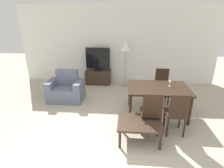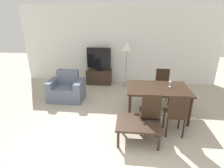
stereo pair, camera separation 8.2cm
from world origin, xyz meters
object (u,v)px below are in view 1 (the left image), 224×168
at_px(dining_chair_far, 162,84).
at_px(dining_chair_near_right, 177,112).
at_px(remote_primary, 145,122).
at_px(tv, 98,59).
at_px(tv_stand, 98,77).
at_px(floor_lamp, 126,48).
at_px(armchair, 66,90).
at_px(wine_glass_left, 170,82).
at_px(dining_table, 158,90).
at_px(coffee_table, 140,124).
at_px(dining_chair_near, 151,111).

distance_m(dining_chair_far, dining_chair_near_right, 1.59).
bearing_deg(remote_primary, tv, 114.54).
bearing_deg(tv, tv_stand, 90.00).
height_order(tv_stand, floor_lamp, floor_lamp).
distance_m(armchair, floor_lamp, 2.34).
relative_size(floor_lamp, remote_primary, 10.31).
distance_m(floor_lamp, remote_primary, 3.07).
bearing_deg(armchair, dining_chair_far, 3.40).
bearing_deg(wine_glass_left, armchair, 168.68).
relative_size(armchair, dining_table, 0.69).
bearing_deg(coffee_table, floor_lamp, 96.22).
relative_size(dining_table, dining_chair_near_right, 1.53).
xyz_separation_m(dining_chair_far, wine_glass_left, (0.03, -0.72, 0.31)).
bearing_deg(dining_chair_near_right, tv, 125.35).
bearing_deg(dining_chair_near_right, wine_glass_left, 87.96).
distance_m(tv_stand, wine_glass_left, 2.90).
bearing_deg(dining_chair_near_right, dining_chair_near, 180.00).
distance_m(tv, dining_chair_near, 3.24).
relative_size(dining_table, remote_primary, 9.50).
height_order(coffee_table, floor_lamp, floor_lamp).
bearing_deg(floor_lamp, dining_chair_near_right, -68.71).
distance_m(dining_table, dining_chair_near_right, 0.84).
distance_m(coffee_table, dining_chair_far, 1.95).
relative_size(remote_primary, wine_glass_left, 1.03).
distance_m(armchair, tv_stand, 1.59).
relative_size(coffee_table, wine_glass_left, 5.77).
xyz_separation_m(dining_chair_near_right, wine_glass_left, (0.03, 0.87, 0.31)).
distance_m(tv, dining_table, 2.71).
height_order(tv_stand, remote_primary, tv_stand).
relative_size(dining_chair_near, dining_chair_far, 1.00).
distance_m(tv_stand, dining_chair_far, 2.39).
distance_m(armchair, wine_glass_left, 2.87).
bearing_deg(coffee_table, dining_table, 64.31).
relative_size(tv, dining_chair_near_right, 0.90).
distance_m(armchair, dining_chair_near_right, 3.09).
distance_m(tv, dining_chair_far, 2.40).
bearing_deg(dining_chair_far, tv, 148.16).
bearing_deg(dining_chair_near, dining_chair_near_right, 0.00).
bearing_deg(armchair, remote_primary, -37.79).
height_order(tv_stand, wine_glass_left, wine_glass_left).
height_order(armchair, dining_chair_near_right, dining_chair_near_right).
bearing_deg(dining_chair_far, wine_glass_left, -87.51).
bearing_deg(dining_table, dining_chair_near_right, -72.57).
xyz_separation_m(coffee_table, wine_glass_left, (0.76, 1.08, 0.48)).
xyz_separation_m(dining_table, floor_lamp, (-0.80, 1.89, 0.68)).
xyz_separation_m(tv, remote_primary, (1.39, -3.05, -0.50)).
distance_m(armchair, dining_chair_near, 2.66).
xyz_separation_m(tv, dining_chair_near, (1.52, -2.84, -0.39)).
height_order(dining_chair_near_right, wine_glass_left, dining_chair_near_right).
bearing_deg(coffee_table, dining_chair_near_right, 15.88).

